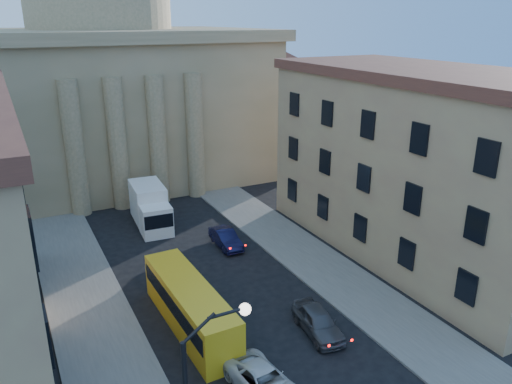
% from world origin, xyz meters
% --- Properties ---
extents(sidewalk_left, '(5.00, 60.00, 0.15)m').
position_xyz_m(sidewalk_left, '(-8.50, 18.00, 0.07)').
color(sidewalk_left, '#5D5A55').
rests_on(sidewalk_left, ground).
extents(sidewalk_right, '(5.00, 60.00, 0.15)m').
position_xyz_m(sidewalk_right, '(8.50, 18.00, 0.07)').
color(sidewalk_right, '#5D5A55').
rests_on(sidewalk_right, ground).
extents(church, '(68.02, 28.76, 36.60)m').
position_xyz_m(church, '(0.00, 55.47, 11.88)').
color(church, olive).
rests_on(church, ground).
extents(building_right, '(11.60, 26.60, 14.70)m').
position_xyz_m(building_right, '(17.00, 22.00, 7.42)').
color(building_right, tan).
rests_on(building_right, ground).
extents(car_left_mid, '(2.92, 5.22, 1.38)m').
position_xyz_m(car_left_mid, '(-1.88, 12.73, 0.69)').
color(car_left_mid, silver).
rests_on(car_left_mid, ground).
extents(car_right_far, '(2.41, 4.78, 1.56)m').
position_xyz_m(car_right_far, '(3.50, 15.81, 0.78)').
color(car_right_far, '#46464A').
rests_on(car_right_far, ground).
extents(car_right_distant, '(1.63, 4.40, 1.44)m').
position_xyz_m(car_right_distant, '(3.50, 29.54, 0.72)').
color(car_right_distant, black).
rests_on(car_right_distant, ground).
extents(city_bus, '(2.65, 10.43, 2.92)m').
position_xyz_m(city_bus, '(-3.18, 19.93, 1.57)').
color(city_bus, gold).
rests_on(city_bus, ground).
extents(box_truck, '(3.14, 6.96, 3.73)m').
position_xyz_m(box_truck, '(-0.79, 36.78, 1.77)').
color(box_truck, white).
rests_on(box_truck, ground).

